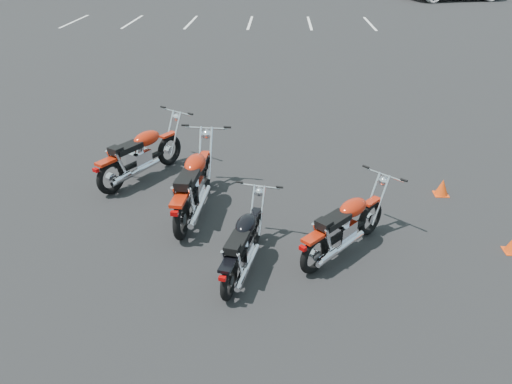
{
  "coord_description": "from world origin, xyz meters",
  "views": [
    {
      "loc": [
        0.51,
        -6.16,
        4.25
      ],
      "look_at": [
        0.2,
        0.6,
        0.65
      ],
      "focal_mm": 35.0,
      "sensor_mm": 36.0,
      "label": 1
    }
  ],
  "objects_px": {
    "motorcycle_second_black": "(243,244)",
    "motorcycle_third_red": "(194,184)",
    "motorcycle_rear_red": "(345,226)",
    "motorcycle_front_red": "(141,155)"
  },
  "relations": [
    {
      "from": "motorcycle_front_red",
      "to": "motorcycle_third_red",
      "type": "xyz_separation_m",
      "value": [
        1.19,
        -1.23,
        0.03
      ]
    },
    {
      "from": "motorcycle_second_black",
      "to": "motorcycle_front_red",
      "type": "bearing_deg",
      "value": 127.21
    },
    {
      "from": "motorcycle_second_black",
      "to": "motorcycle_third_red",
      "type": "relative_size",
      "value": 0.79
    },
    {
      "from": "motorcycle_third_red",
      "to": "motorcycle_rear_red",
      "type": "relative_size",
      "value": 1.35
    },
    {
      "from": "motorcycle_front_red",
      "to": "motorcycle_third_red",
      "type": "relative_size",
      "value": 0.89
    },
    {
      "from": "motorcycle_second_black",
      "to": "motorcycle_third_red",
      "type": "height_order",
      "value": "motorcycle_third_red"
    },
    {
      "from": "motorcycle_rear_red",
      "to": "motorcycle_front_red",
      "type": "bearing_deg",
      "value": 147.04
    },
    {
      "from": "motorcycle_second_black",
      "to": "motorcycle_third_red",
      "type": "bearing_deg",
      "value": 120.71
    },
    {
      "from": "motorcycle_front_red",
      "to": "motorcycle_rear_red",
      "type": "bearing_deg",
      "value": -32.96
    },
    {
      "from": "motorcycle_rear_red",
      "to": "motorcycle_third_red",
      "type": "bearing_deg",
      "value": 155.59
    }
  ]
}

